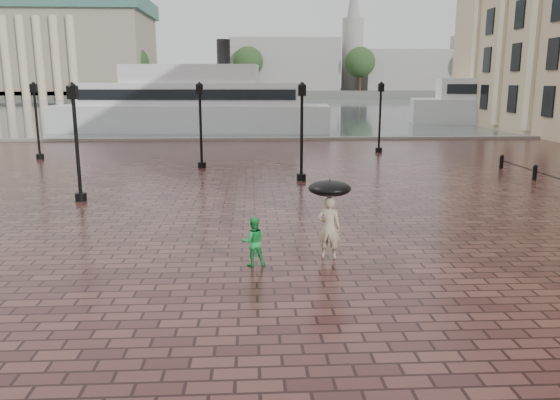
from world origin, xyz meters
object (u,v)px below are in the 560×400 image
street_lamps (208,125)px  child_pedestrian (254,242)px  adult_pedestrian (329,228)px  ferry_far (545,99)px  ferry_near (192,104)px

street_lamps → child_pedestrian: size_ratio=17.13×
adult_pedestrian → ferry_far: size_ratio=0.06×
adult_pedestrian → child_pedestrian: size_ratio=1.32×
street_lamps → ferry_near: 22.48m
child_pedestrian → ferry_near: ferry_near is taller
child_pedestrian → ferry_far: 54.31m
child_pedestrian → ferry_far: (31.29, 44.34, 2.09)m
adult_pedestrian → ferry_far: (29.32, 43.84, 1.89)m
child_pedestrian → street_lamps: bearing=-86.5°
ferry_near → ferry_far: bearing=14.6°
street_lamps → ferry_far: ferry_far is taller
child_pedestrian → ferry_far: bearing=-130.1°
adult_pedestrian → ferry_near: bearing=-65.9°
ferry_far → child_pedestrian: bearing=-112.6°
street_lamps → child_pedestrian: 15.88m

